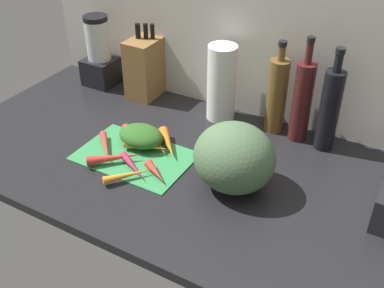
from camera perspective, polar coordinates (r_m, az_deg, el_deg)
name	(u,v)px	position (r cm, az deg, el deg)	size (l,w,h in cm)	color
ground_plane	(200,170)	(145.32, 1.00, -3.16)	(170.00, 80.00, 3.00)	black
wall_back	(257,33)	(160.91, 7.93, 13.22)	(170.00, 3.00, 60.00)	#BCB7AD
cutting_board	(134,156)	(149.22, -7.01, -1.42)	(35.72, 23.81, 0.80)	#338C4C
carrot_0	(128,175)	(138.85, -7.76, -3.74)	(2.37, 2.37, 15.03)	orange
carrot_1	(158,143)	(151.49, -4.17, 0.07)	(2.26, 2.26, 12.46)	orange
carrot_2	(156,172)	(138.81, -4.45, -3.42)	(2.71, 2.71, 10.13)	red
carrot_3	(106,147)	(151.58, -10.44, -0.40)	(2.44, 2.44, 16.60)	red
carrot_4	(133,166)	(142.15, -7.25, -2.67)	(2.42, 2.42, 13.74)	#B2264C
carrot_5	(130,135)	(155.91, -7.51, 1.10)	(3.03, 3.03, 10.37)	red
carrot_6	(168,143)	(150.36, -2.94, 0.13)	(3.55, 3.55, 15.11)	orange
carrot_7	(115,158)	(145.78, -9.40, -1.66)	(3.16, 3.16, 16.98)	red
carrot_8	(146,146)	(149.44, -5.61, -0.25)	(3.50, 3.50, 13.97)	orange
carrot_greens_pile	(142,135)	(152.19, -6.14, 1.05)	(15.03, 11.56, 6.36)	#2D6023
winter_squash	(234,158)	(131.12, 5.16, -1.67)	(23.46, 21.56, 20.23)	#4C6B47
knife_block	(145,67)	(180.52, -5.68, 9.32)	(10.55, 14.94, 27.82)	brown
blender_appliance	(100,55)	(191.27, -11.20, 10.53)	(12.21, 12.21, 28.00)	black
paper_towel_roll	(222,83)	(162.85, 3.62, 7.42)	(10.03, 10.03, 27.11)	white
bottle_0	(277,95)	(157.92, 10.30, 5.92)	(6.61, 6.61, 32.00)	brown
bottle_1	(302,100)	(154.27, 13.25, 5.19)	(6.25, 6.25, 35.47)	#471919
bottle_2	(330,109)	(151.69, 16.41, 4.13)	(6.39, 6.39, 34.20)	black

